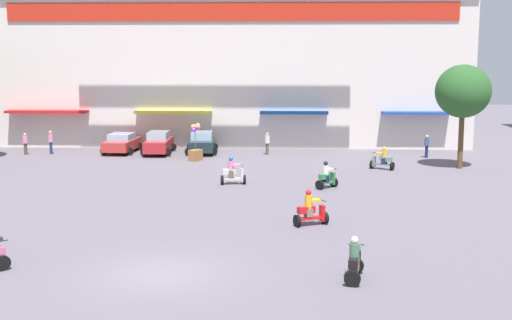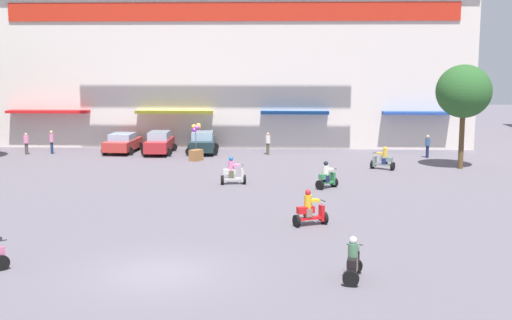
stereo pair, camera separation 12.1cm
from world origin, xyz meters
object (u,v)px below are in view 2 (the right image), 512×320
at_px(scooter_rider_4, 233,173).
at_px(scooter_rider_6, 310,211).
at_px(pedestrian_4, 26,142).
at_px(scooter_rider_0, 353,262).
at_px(parked_car_0, 123,143).
at_px(parked_car_2, 202,143).
at_px(scooter_rider_5, 327,177).
at_px(pedestrian_0, 428,145).
at_px(plaza_tree_1, 464,92).
at_px(pedestrian_3, 52,140).
at_px(parked_car_1, 159,143).
at_px(balloon_vendor_cart, 196,145).
at_px(scooter_rider_7, 383,160).
at_px(pedestrian_1, 268,142).

distance_m(scooter_rider_4, scooter_rider_6, 9.86).
bearing_deg(scooter_rider_6, pedestrian_4, 135.05).
bearing_deg(pedestrian_4, scooter_rider_6, -44.95).
distance_m(scooter_rider_0, scooter_rider_6, 7.09).
relative_size(parked_car_0, parked_car_2, 1.05).
xyz_separation_m(parked_car_0, scooter_rider_5, (14.21, -12.85, -0.11)).
height_order(scooter_rider_4, pedestrian_0, pedestrian_0).
distance_m(plaza_tree_1, pedestrian_3, 28.79).
relative_size(parked_car_0, scooter_rider_6, 2.71).
xyz_separation_m(parked_car_0, parked_car_1, (2.81, -0.49, 0.08)).
distance_m(parked_car_1, pedestrian_4, 9.58).
relative_size(scooter_rider_0, pedestrian_4, 1.00).
xyz_separation_m(pedestrian_0, balloon_vendor_cart, (-15.97, -2.02, 0.16)).
bearing_deg(parked_car_2, pedestrian_4, -174.90).
relative_size(parked_car_2, pedestrian_0, 2.51).
height_order(scooter_rider_7, pedestrian_0, pedestrian_0).
height_order(plaza_tree_1, pedestrian_4, plaza_tree_1).
height_order(scooter_rider_5, pedestrian_4, pedestrian_4).
relative_size(pedestrian_0, balloon_vendor_cart, 0.63).
relative_size(pedestrian_3, pedestrian_4, 1.08).
bearing_deg(scooter_rider_4, pedestrian_3, 141.71).
height_order(plaza_tree_1, balloon_vendor_cart, plaza_tree_1).
bearing_deg(scooter_rider_4, pedestrian_0, 39.09).
relative_size(scooter_rider_0, balloon_vendor_cart, 0.61).
bearing_deg(plaza_tree_1, scooter_rider_4, -156.97).
bearing_deg(plaza_tree_1, pedestrian_0, 104.87).
bearing_deg(scooter_rider_6, pedestrian_1, 96.57).
xyz_separation_m(scooter_rider_5, scooter_rider_6, (-1.17, -8.11, 0.02)).
distance_m(scooter_rider_0, scooter_rider_7, 21.72).
bearing_deg(pedestrian_3, parked_car_1, 2.49).
bearing_deg(pedestrian_0, balloon_vendor_cart, -172.81).
relative_size(pedestrian_1, pedestrian_3, 0.95).
distance_m(pedestrian_1, pedestrian_3, 15.70).
height_order(parked_car_1, scooter_rider_5, parked_car_1).
bearing_deg(parked_car_0, pedestrian_4, -169.74).
relative_size(plaza_tree_1, parked_car_0, 1.54).
relative_size(plaza_tree_1, scooter_rider_4, 4.17).
bearing_deg(parked_car_2, pedestrian_1, -5.50).
bearing_deg(pedestrian_0, scooter_rider_4, -140.91).
bearing_deg(pedestrian_4, scooter_rider_0, -51.96).
bearing_deg(plaza_tree_1, scooter_rider_5, -142.17).
bearing_deg(scooter_rider_0, parked_car_2, 106.55).
relative_size(plaza_tree_1, pedestrian_0, 4.08).
bearing_deg(pedestrian_0, pedestrian_4, 179.36).
bearing_deg(parked_car_1, balloon_vendor_cart, -44.86).
height_order(parked_car_0, pedestrian_1, pedestrian_1).
xyz_separation_m(scooter_rider_5, balloon_vendor_cart, (-8.32, 9.30, 0.46)).
height_order(scooter_rider_4, scooter_rider_5, scooter_rider_4).
bearing_deg(parked_car_1, scooter_rider_6, -63.45).
height_order(parked_car_1, scooter_rider_4, parked_car_1).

